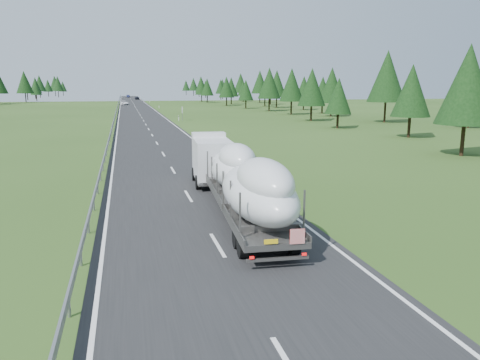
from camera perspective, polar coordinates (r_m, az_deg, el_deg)
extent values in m
cube|color=black|center=(109.40, -12.10, 7.78)|extent=(10.00, 400.00, 0.02)
cube|color=slate|center=(109.32, -14.91, 7.96)|extent=(0.08, 400.00, 0.32)
cube|color=silver|center=(40.85, 0.49, 2.99)|extent=(0.12, 0.07, 1.00)
cube|color=black|center=(40.80, 0.49, 3.43)|extent=(0.13, 0.08, 0.12)
cube|color=silver|center=(89.91, -7.49, 7.51)|extent=(0.12, 0.07, 1.00)
cube|color=black|center=(89.89, -7.49, 7.72)|extent=(0.13, 0.08, 0.12)
cube|color=silver|center=(139.64, -9.84, 8.81)|extent=(0.12, 0.07, 1.00)
cube|color=black|center=(139.62, -9.84, 8.94)|extent=(0.13, 0.08, 0.12)
cube|color=silver|center=(189.51, -10.96, 9.42)|extent=(0.12, 0.07, 1.00)
cube|color=black|center=(189.50, -10.96, 9.51)|extent=(0.13, 0.08, 0.12)
cube|color=silver|center=(239.43, -11.61, 9.77)|extent=(0.12, 0.07, 1.00)
cube|color=black|center=(239.42, -11.62, 9.85)|extent=(0.13, 0.08, 0.12)
cube|color=silver|center=(289.38, -12.04, 10.00)|extent=(0.12, 0.07, 1.00)
cube|color=black|center=(289.38, -12.05, 10.06)|extent=(0.13, 0.08, 0.12)
cube|color=silver|center=(339.35, -12.35, 10.16)|extent=(0.12, 0.07, 1.00)
cube|color=black|center=(339.34, -12.35, 10.22)|extent=(0.13, 0.08, 0.12)
cylinder|color=slate|center=(89.96, -7.05, 7.84)|extent=(0.08, 0.08, 2.00)
cube|color=silver|center=(89.90, -7.06, 8.48)|extent=(0.05, 0.90, 1.20)
cylinder|color=black|center=(81.70, 26.15, 7.04)|extent=(0.36, 0.36, 3.76)
cone|color=black|center=(81.57, 26.47, 10.69)|extent=(5.85, 5.85, 7.83)
cylinder|color=black|center=(88.47, 17.26, 8.11)|extent=(0.36, 0.36, 4.31)
cone|color=black|center=(88.38, 17.49, 11.98)|extent=(6.70, 6.70, 8.98)
cylinder|color=black|center=(102.92, 11.03, 8.59)|extent=(0.36, 0.36, 3.52)
cone|color=black|center=(102.81, 11.13, 11.31)|extent=(5.48, 5.48, 7.34)
cylinder|color=black|center=(113.85, 9.98, 8.74)|extent=(0.36, 0.36, 2.95)
cone|color=black|center=(113.74, 10.05, 10.80)|extent=(4.59, 4.59, 6.14)
cylinder|color=black|center=(129.90, 7.75, 9.15)|extent=(0.36, 0.36, 3.08)
cone|color=black|center=(129.81, 7.80, 11.03)|extent=(4.80, 4.80, 6.42)
cylinder|color=black|center=(142.41, 4.47, 9.54)|extent=(0.36, 0.36, 3.77)
cone|color=black|center=(142.34, 4.51, 11.65)|extent=(5.87, 5.87, 7.86)
cylinder|color=black|center=(151.28, 3.05, 9.51)|extent=(0.36, 0.36, 2.94)
cone|color=black|center=(151.20, 3.07, 11.06)|extent=(4.57, 4.57, 6.12)
cylinder|color=black|center=(166.18, 3.72, 9.77)|extent=(0.36, 0.36, 3.45)
cone|color=black|center=(166.11, 3.74, 11.42)|extent=(5.36, 5.36, 7.18)
cylinder|color=black|center=(183.40, 2.42, 10.05)|extent=(0.36, 0.36, 4.18)
cone|color=black|center=(183.36, 2.43, 11.86)|extent=(6.50, 6.50, 8.71)
cylinder|color=black|center=(195.34, 0.39, 9.95)|extent=(0.36, 0.36, 2.89)
cone|color=black|center=(195.28, 0.39, 11.13)|extent=(4.49, 4.49, 6.02)
cylinder|color=black|center=(208.79, 0.08, 10.21)|extent=(0.36, 0.36, 4.05)
cone|color=black|center=(208.74, 0.08, 11.75)|extent=(6.30, 6.30, 8.43)
cylinder|color=black|center=(223.71, -2.35, 10.18)|extent=(0.36, 0.36, 3.25)
cone|color=black|center=(223.65, -2.36, 11.33)|extent=(5.05, 5.05, 6.77)
cylinder|color=black|center=(235.40, -2.15, 10.25)|extent=(0.36, 0.36, 3.32)
cone|color=black|center=(235.36, -2.16, 11.37)|extent=(5.17, 5.17, 6.92)
cylinder|color=black|center=(249.73, -3.99, 10.30)|extent=(0.36, 0.36, 3.33)
cone|color=black|center=(249.68, -4.00, 11.36)|extent=(5.18, 5.18, 6.94)
cylinder|color=black|center=(261.62, -4.21, 10.33)|extent=(0.36, 0.36, 3.14)
cone|color=black|center=(261.58, -4.23, 11.28)|extent=(4.88, 4.88, 6.53)
cylinder|color=black|center=(279.13, -5.01, 10.36)|extent=(0.36, 0.36, 2.96)
cone|color=black|center=(279.09, -5.03, 11.21)|extent=(4.60, 4.60, 6.16)
cylinder|color=black|center=(289.88, -4.76, 10.52)|extent=(0.36, 0.36, 4.16)
cone|color=black|center=(289.85, -4.78, 11.67)|extent=(6.47, 6.47, 8.67)
cylinder|color=black|center=(305.49, -5.67, 10.53)|extent=(0.36, 0.36, 3.89)
cone|color=black|center=(305.45, -5.69, 11.54)|extent=(6.06, 6.06, 8.11)
cylinder|color=black|center=(320.68, -4.59, 10.50)|extent=(0.36, 0.36, 2.96)
cone|color=black|center=(320.65, -4.60, 11.24)|extent=(4.61, 4.61, 6.17)
cylinder|color=black|center=(332.98, -6.58, 10.55)|extent=(0.36, 0.36, 3.50)
cone|color=black|center=(332.95, -6.60, 11.38)|extent=(5.44, 5.44, 7.29)
cylinder|color=black|center=(48.62, 25.52, 4.72)|extent=(0.36, 0.36, 3.51)
cone|color=black|center=(48.39, 26.02, 10.45)|extent=(5.46, 5.46, 7.31)
cylinder|color=black|center=(63.49, 19.93, 6.30)|extent=(0.36, 0.36, 3.13)
cone|color=black|center=(63.30, 20.20, 10.21)|extent=(4.86, 4.86, 6.51)
cylinder|color=black|center=(74.43, 11.81, 7.20)|extent=(0.36, 0.36, 2.63)
cone|color=black|center=(74.27, 11.93, 10.01)|extent=(4.09, 4.09, 5.48)
cylinder|color=black|center=(89.25, 8.67, 8.20)|extent=(0.36, 0.36, 3.32)
cone|color=black|center=(89.12, 8.76, 11.15)|extent=(5.16, 5.16, 6.91)
cylinder|color=black|center=(108.51, 6.26, 8.87)|extent=(0.36, 0.36, 3.55)
cone|color=black|center=(108.40, 6.32, 11.47)|extent=(5.52, 5.52, 7.39)
cylinder|color=black|center=(123.08, 3.57, 9.27)|extent=(0.36, 0.36, 3.79)
cone|color=black|center=(122.99, 3.60, 11.72)|extent=(5.89, 5.89, 7.89)
cylinder|color=black|center=(136.67, 0.72, 9.30)|extent=(0.36, 0.36, 2.80)
cone|color=black|center=(136.58, 0.72, 10.93)|extent=(4.36, 4.36, 5.84)
cylinder|color=black|center=(154.48, -1.65, 9.62)|extent=(0.36, 0.36, 3.21)
cone|color=black|center=(154.40, -1.66, 11.27)|extent=(5.00, 5.00, 6.69)
cylinder|color=black|center=(167.15, -1.07, 9.75)|extent=(0.36, 0.36, 3.21)
cone|color=black|center=(167.08, -1.08, 11.28)|extent=(4.99, 4.99, 6.68)
cylinder|color=black|center=(185.53, -4.01, 9.89)|extent=(0.36, 0.36, 3.17)
cone|color=black|center=(185.46, -4.03, 11.25)|extent=(4.93, 4.93, 6.61)
cylinder|color=black|center=(196.85, -4.71, 9.99)|extent=(0.36, 0.36, 3.33)
cone|color=black|center=(196.79, -4.73, 11.33)|extent=(5.17, 5.17, 6.93)
cylinder|color=black|center=(206.10, -24.67, 9.18)|extent=(0.36, 0.36, 4.16)
cone|color=black|center=(206.06, -24.80, 10.78)|extent=(6.46, 6.46, 8.66)
cylinder|color=black|center=(222.17, -23.55, 9.22)|extent=(0.36, 0.36, 3.03)
cone|color=black|center=(222.11, -23.63, 10.30)|extent=(4.72, 4.72, 6.32)
cylinder|color=black|center=(234.26, -24.48, 9.28)|extent=(0.36, 0.36, 3.60)
cone|color=black|center=(234.22, -24.58, 10.50)|extent=(5.60, 5.60, 7.50)
cylinder|color=black|center=(249.36, -23.59, 9.41)|extent=(0.36, 0.36, 3.56)
cone|color=black|center=(249.31, -23.68, 10.55)|extent=(5.54, 5.54, 7.41)
cylinder|color=black|center=(261.46, -23.66, 9.39)|extent=(0.36, 0.36, 2.91)
cone|color=black|center=(261.42, -23.74, 10.27)|extent=(4.52, 4.52, 6.05)
cylinder|color=black|center=(279.17, -23.16, 9.62)|extent=(0.36, 0.36, 4.12)
cone|color=black|center=(279.14, -23.26, 10.79)|extent=(6.41, 6.41, 8.58)
cylinder|color=black|center=(288.39, -21.26, 9.79)|extent=(0.36, 0.36, 4.06)
cone|color=black|center=(288.36, -21.34, 10.90)|extent=(6.31, 6.31, 8.45)
cylinder|color=black|center=(305.39, -22.31, 9.70)|extent=(0.36, 0.36, 3.44)
cone|color=black|center=(305.35, -22.37, 10.59)|extent=(5.35, 5.35, 7.16)
cylinder|color=black|center=(319.09, -21.58, 9.87)|extent=(0.36, 0.36, 4.29)
cone|color=black|center=(319.06, -21.66, 10.94)|extent=(6.67, 6.67, 8.93)
cylinder|color=black|center=(332.42, -20.74, 9.86)|extent=(0.36, 0.36, 3.17)
cone|color=black|center=(332.38, -20.79, 10.62)|extent=(4.94, 4.94, 6.61)
cube|color=silver|center=(30.99, -3.42, 2.58)|extent=(2.59, 4.72, 2.57)
cube|color=black|center=(33.20, -4.16, 3.96)|extent=(2.11, 0.21, 1.28)
cube|color=silver|center=(32.78, -4.09, 5.56)|extent=(2.36, 1.25, 0.28)
cube|color=#5A5855|center=(30.32, -3.07, 0.01)|extent=(2.47, 2.89, 0.23)
cylinder|color=black|center=(32.65, -5.74, 0.71)|extent=(0.38, 0.94, 0.92)
cylinder|color=black|center=(33.00, -2.11, 0.88)|extent=(0.38, 0.94, 0.92)
cylinder|color=black|center=(29.80, -4.93, -0.31)|extent=(0.38, 0.94, 0.92)
cylinder|color=black|center=(30.19, -0.98, -0.12)|extent=(0.38, 0.94, 0.92)
cube|color=#5A5855|center=(22.82, 0.60, -2.92)|extent=(3.31, 12.97, 0.24)
cube|color=#5A5855|center=(22.50, -2.41, -2.54)|extent=(0.90, 12.81, 0.22)
cube|color=#5A5855|center=(23.10, 3.54, -2.18)|extent=(0.90, 12.81, 0.22)
cube|color=#5A5855|center=(17.13, 1.25, -4.38)|extent=(0.07, 0.07, 1.74)
cube|color=#5A5855|center=(17.90, 8.82, -3.82)|extent=(0.07, 0.07, 1.74)
cube|color=#5A5855|center=(19.19, -0.46, -2.65)|extent=(0.07, 0.07, 1.74)
cube|color=#5A5855|center=(19.88, 6.39, -2.22)|extent=(0.07, 0.07, 1.74)
cube|color=#5A5855|center=(21.28, -1.84, -1.24)|extent=(0.07, 0.07, 1.74)
cube|color=#5A5855|center=(21.90, 4.42, -0.91)|extent=(0.07, 0.07, 1.74)
cube|color=#5A5855|center=(23.39, -2.96, -0.09)|extent=(0.07, 0.07, 1.74)
cube|color=#5A5855|center=(23.96, 2.77, 0.18)|extent=(0.07, 0.07, 1.74)
cube|color=#5A5855|center=(25.51, -3.90, 0.86)|extent=(0.07, 0.07, 1.74)
cube|color=#5A5855|center=(26.04, 1.39, 1.10)|extent=(0.07, 0.07, 1.74)
cube|color=#5A5855|center=(27.65, -4.69, 1.68)|extent=(0.07, 0.07, 1.74)
cube|color=#5A5855|center=(28.13, 0.22, 1.88)|extent=(0.07, 0.07, 1.74)
cylinder|color=black|center=(18.11, 1.42, -8.07)|extent=(0.43, 0.94, 0.92)
cylinder|color=black|center=(18.71, 7.44, -7.51)|extent=(0.43, 0.94, 0.92)
cylinder|color=black|center=(19.11, 0.55, -7.00)|extent=(0.43, 0.94, 0.92)
cylinder|color=black|center=(19.69, 6.28, -6.51)|extent=(0.43, 0.94, 0.92)
cube|color=#5A5855|center=(17.14, 5.99, -9.44)|extent=(2.29, 0.26, 0.11)
cube|color=red|center=(17.05, 8.31, -6.68)|extent=(0.55, 0.07, 0.55)
cube|color=yellow|center=(16.76, 5.22, -7.41)|extent=(0.51, 0.07, 0.17)
cube|color=red|center=(16.75, 2.93, -9.40)|extent=(0.17, 0.07, 0.09)
cube|color=red|center=(17.37, 9.09, -8.75)|extent=(0.17, 0.07, 0.09)
ellipsoid|color=white|center=(19.80, 2.73, -1.61)|extent=(3.14, 7.51, 2.15)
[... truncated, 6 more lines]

